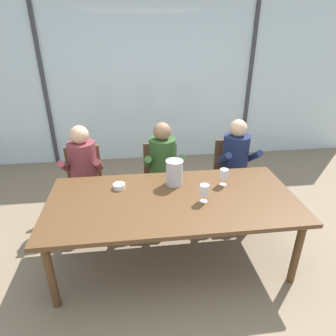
# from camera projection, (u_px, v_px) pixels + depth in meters

# --- Properties ---
(ground) EXTENTS (14.00, 14.00, 0.00)m
(ground) POSITION_uv_depth(u_px,v_px,m) (162.00, 205.00, 3.95)
(ground) COLOR #847056
(window_glass_panel) EXTENTS (7.54, 0.03, 2.60)m
(window_glass_panel) POSITION_uv_depth(u_px,v_px,m) (151.00, 85.00, 4.84)
(window_glass_panel) COLOR silver
(window_glass_panel) RESTS_ON ground
(window_mullion_left) EXTENTS (0.06, 0.06, 2.60)m
(window_mullion_left) POSITION_uv_depth(u_px,v_px,m) (45.00, 88.00, 4.64)
(window_mullion_left) COLOR #38383D
(window_mullion_left) RESTS_ON ground
(window_mullion_right) EXTENTS (0.06, 0.06, 2.60)m
(window_mullion_right) POSITION_uv_depth(u_px,v_px,m) (249.00, 83.00, 5.02)
(window_mullion_right) COLOR #38383D
(window_mullion_right) RESTS_ON ground
(hillside_vineyard) EXTENTS (13.54, 2.40, 2.09)m
(hillside_vineyard) POSITION_uv_depth(u_px,v_px,m) (142.00, 71.00, 8.17)
(hillside_vineyard) COLOR #568942
(hillside_vineyard) RESTS_ON ground
(dining_table) EXTENTS (2.34, 1.10, 0.72)m
(dining_table) POSITION_uv_depth(u_px,v_px,m) (173.00, 204.00, 2.76)
(dining_table) COLOR brown
(dining_table) RESTS_ON ground
(chair_near_curtain) EXTENTS (0.47, 0.47, 0.87)m
(chair_near_curtain) POSITION_uv_depth(u_px,v_px,m) (84.00, 177.00, 3.60)
(chair_near_curtain) COLOR brown
(chair_near_curtain) RESTS_ON ground
(chair_left_of_center) EXTENTS (0.48, 0.48, 0.87)m
(chair_left_of_center) POSITION_uv_depth(u_px,v_px,m) (160.00, 173.00, 3.69)
(chair_left_of_center) COLOR brown
(chair_left_of_center) RESTS_ON ground
(chair_center) EXTENTS (0.47, 0.47, 0.87)m
(chair_center) POSITION_uv_depth(u_px,v_px,m) (231.00, 169.00, 3.81)
(chair_center) COLOR brown
(chair_center) RESTS_ON ground
(person_maroon_top) EXTENTS (0.46, 0.61, 1.19)m
(person_maroon_top) POSITION_uv_depth(u_px,v_px,m) (83.00, 170.00, 3.39)
(person_maroon_top) COLOR brown
(person_maroon_top) RESTS_ON ground
(person_olive_shirt) EXTENTS (0.46, 0.61, 1.19)m
(person_olive_shirt) POSITION_uv_depth(u_px,v_px,m) (163.00, 166.00, 3.49)
(person_olive_shirt) COLOR #2D5123
(person_olive_shirt) RESTS_ON ground
(person_navy_polo) EXTENTS (0.47, 0.62, 1.19)m
(person_navy_polo) POSITION_uv_depth(u_px,v_px,m) (237.00, 162.00, 3.59)
(person_navy_polo) COLOR #192347
(person_navy_polo) RESTS_ON ground
(ice_bucket_primary) EXTENTS (0.18, 0.18, 0.26)m
(ice_bucket_primary) POSITION_uv_depth(u_px,v_px,m) (174.00, 172.00, 2.93)
(ice_bucket_primary) COLOR #B7B7BC
(ice_bucket_primary) RESTS_ON dining_table
(tasting_bowl) EXTENTS (0.12, 0.12, 0.05)m
(tasting_bowl) POSITION_uv_depth(u_px,v_px,m) (119.00, 186.00, 2.90)
(tasting_bowl) COLOR silver
(tasting_bowl) RESTS_ON dining_table
(wine_glass_by_left_taster) EXTENTS (0.08, 0.08, 0.17)m
(wine_glass_by_left_taster) POSITION_uv_depth(u_px,v_px,m) (204.00, 190.00, 2.64)
(wine_glass_by_left_taster) COLOR silver
(wine_glass_by_left_taster) RESTS_ON dining_table
(wine_glass_near_bucket) EXTENTS (0.08, 0.08, 0.17)m
(wine_glass_near_bucket) POSITION_uv_depth(u_px,v_px,m) (224.00, 174.00, 2.93)
(wine_glass_near_bucket) COLOR silver
(wine_glass_near_bucket) RESTS_ON dining_table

